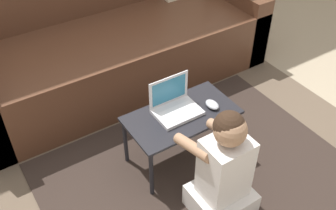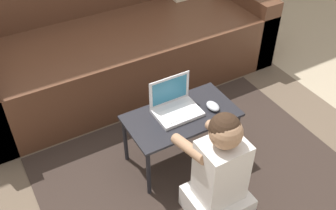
% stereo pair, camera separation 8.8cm
% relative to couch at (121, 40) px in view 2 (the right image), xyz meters
% --- Properties ---
extents(ground_plane, '(16.00, 16.00, 0.00)m').
position_rel_couch_xyz_m(ground_plane, '(-0.20, -1.13, -0.30)').
color(ground_plane, gray).
extents(area_rug, '(2.39, 1.91, 0.01)m').
position_rel_couch_xyz_m(area_rug, '(-0.08, -1.22, -0.29)').
color(area_rug, brown).
rests_on(area_rug, ground_plane).
extents(couch, '(2.18, 0.93, 0.85)m').
position_rel_couch_xyz_m(couch, '(0.00, 0.00, 0.00)').
color(couch, '#4C2D1E').
rests_on(couch, ground_plane).
extents(laptop_desk, '(0.63, 0.34, 0.35)m').
position_rel_couch_xyz_m(laptop_desk, '(-0.08, -1.01, 0.02)').
color(laptop_desk, black).
rests_on(laptop_desk, ground_plane).
extents(laptop, '(0.25, 0.19, 0.20)m').
position_rel_couch_xyz_m(laptop, '(-0.10, -0.97, 0.09)').
color(laptop, silver).
rests_on(laptop, laptop_desk).
extents(computer_mouse, '(0.06, 0.09, 0.03)m').
position_rel_couch_xyz_m(computer_mouse, '(0.10, -1.05, 0.07)').
color(computer_mouse, '#B2B7C1').
rests_on(computer_mouse, laptop_desk).
extents(person_seated, '(0.30, 0.41, 0.68)m').
position_rel_couch_xyz_m(person_seated, '(-0.12, -1.43, 0.00)').
color(person_seated, silver).
rests_on(person_seated, ground_plane).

